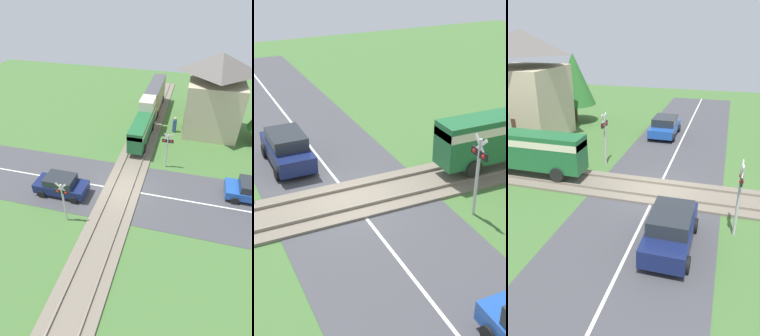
% 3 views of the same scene
% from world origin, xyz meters
% --- Properties ---
extents(ground_plane, '(60.00, 60.00, 0.00)m').
position_xyz_m(ground_plane, '(0.00, 0.00, 0.00)').
color(ground_plane, '#426B33').
extents(road_surface, '(48.00, 6.40, 0.02)m').
position_xyz_m(road_surface, '(0.00, 0.00, 0.01)').
color(road_surface, '#424247').
rests_on(road_surface, ground_plane).
extents(track_bed, '(2.80, 48.00, 0.24)m').
position_xyz_m(track_bed, '(0.00, 0.00, 0.07)').
color(track_bed, '#756B5B').
rests_on(track_bed, ground_plane).
extents(car_near_crossing, '(3.81, 1.79, 1.54)m').
position_xyz_m(car_near_crossing, '(-4.18, -1.44, 0.80)').
color(car_near_crossing, '#141E4C').
rests_on(car_near_crossing, ground_plane).
extents(crossing_signal_east_approach, '(0.90, 0.18, 3.17)m').
position_xyz_m(crossing_signal_east_approach, '(2.74, 3.77, 2.03)').
color(crossing_signal_east_approach, '#B7B7B7').
rests_on(crossing_signal_east_approach, ground_plane).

